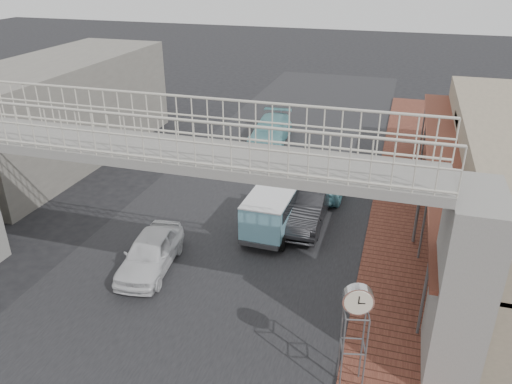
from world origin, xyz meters
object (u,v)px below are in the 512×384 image
Objects in this scene: white_hatchback at (150,253)px; angkot_curb at (327,176)px; dark_sedan at (305,201)px; angkot_van at (272,207)px; motorcycle_near at (382,183)px; angkot_far at (271,130)px; motorcycle_far at (384,175)px; arrow_sign at (447,180)px; street_clock at (357,304)px.

angkot_curb reaches higher than white_hatchback.
white_hatchback is at bearing -131.29° from dark_sedan.
angkot_van is 1.87× the size of motorcycle_near.
angkot_van is (2.76, -9.91, 0.40)m from angkot_far.
angkot_far is at bearing 107.13° from angkot_van.
motorcycle_far is (3.80, 5.45, -0.48)m from angkot_van.
motorcycle_near is at bearing 167.35° from motorcycle_far.
white_hatchback is 13.46m from angkot_far.
angkot_van reaches higher than white_hatchback.
dark_sedan is 2.90× the size of motorcycle_far.
dark_sedan is (4.25, 4.94, 0.20)m from white_hatchback.
dark_sedan is 1.39× the size of angkot_van.
motorcycle_near is 0.58× the size of arrow_sign.
arrow_sign is (8.76, -9.39, 2.05)m from angkot_far.
angkot_far is 1.34× the size of angkot_van.
motorcycle_near is (6.56, -5.38, -0.09)m from angkot_far.
angkot_van reaches higher than motorcycle_near.
street_clock is (3.80, -6.83, 1.45)m from angkot_van.
angkot_far is 18.08m from street_clock.
dark_sedan is at bearing 90.06° from angkot_curb.
angkot_far is at bearing 45.05° from motorcycle_near.
dark_sedan reaches higher than motorcycle_far.
angkot_curb is at bearing 53.37° from white_hatchback.
angkot_far is 10.30m from angkot_van.
motorcycle_far is (0.00, 0.92, 0.01)m from motorcycle_near.
motorcycle_near is (3.80, 4.53, -0.49)m from angkot_van.
street_clock is at bearing 174.41° from motorcycle_near.
angkot_curb is 2.46m from motorcycle_near.
white_hatchback is 1.91× the size of motorcycle_near.
arrow_sign is (4.66, -4.04, 2.10)m from angkot_curb.
street_clock is (7.10, -3.29, 1.92)m from white_hatchback.
street_clock is at bearing -59.32° from angkot_van.
white_hatchback is at bearing -147.56° from arrow_sign.
arrow_sign is (6.00, 0.53, 1.64)m from angkot_van.
angkot_curb is 2.61m from motorcycle_far.
motorcycle_far reaches higher than motorcycle_near.
angkot_curb is (0.39, 3.16, -0.18)m from dark_sedan.
arrow_sign reaches higher than angkot_far.
arrow_sign reaches higher than angkot_curb.
angkot_curb is at bearing 82.48° from dark_sedan.
motorcycle_near is 5.04m from arrow_sign.
motorcycle_far is (2.46, 0.89, -0.02)m from angkot_curb.
white_hatchback is 8.06m from street_clock.
white_hatchback is 1.24× the size of street_clock.
angkot_far is (-3.72, 8.51, -0.13)m from dark_sedan.
street_clock is at bearing -31.71° from white_hatchback.
white_hatchback reaches higher than motorcycle_near.
motorcycle_far is at bearing -153.17° from angkot_curb.
angkot_curb is 6.74m from angkot_far.
street_clock is (0.00, -11.36, 1.94)m from motorcycle_near.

